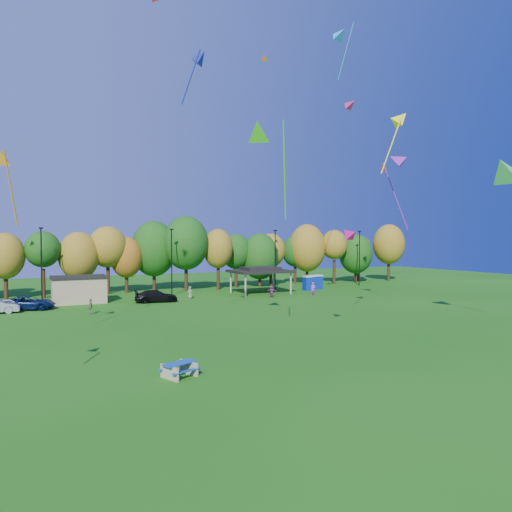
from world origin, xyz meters
name	(u,v)px	position (x,y,z in m)	size (l,w,h in m)	color
ground	(336,376)	(0.00, 0.00, 0.00)	(160.00, 160.00, 0.00)	#19600F
tree_line	(140,252)	(-1.03, 45.51, 5.91)	(93.57, 10.55, 11.15)	black
lamp_posts	(172,260)	(2.00, 40.00, 4.90)	(64.50, 0.25, 9.09)	black
utility_building	(79,289)	(-10.00, 38.00, 1.64)	(6.30, 4.30, 3.25)	tan
pavilion	(260,271)	(14.00, 37.00, 3.23)	(8.20, 6.20, 3.77)	tan
porta_potties	(313,282)	(23.35, 37.87, 1.10)	(3.75, 2.14, 2.18)	#0B299A
picnic_table	(179,368)	(-7.81, 3.77, 0.47)	(2.29, 2.11, 0.80)	tan
car_a	(8,305)	(-17.37, 34.15, 0.69)	(1.63, 4.06, 1.38)	white
car_c	(29,303)	(-15.37, 34.46, 0.74)	(2.45, 5.31, 1.48)	#0C1C4C
car_d	(156,296)	(-1.53, 34.44, 0.74)	(2.08, 5.12, 1.48)	black
far_person_0	(313,289)	(19.27, 31.50, 0.92)	(0.67, 0.44, 1.83)	#A550AA
far_person_3	(91,307)	(-9.74, 28.28, 0.80)	(0.94, 0.39, 1.61)	#7B8451
far_person_4	(190,292)	(3.25, 35.97, 0.80)	(0.78, 0.51, 1.60)	#688259
far_person_5	(272,291)	(13.34, 32.39, 0.78)	(1.44, 0.46, 1.56)	#883873
kite_0	(505,169)	(19.49, 3.95, 13.28)	(5.13, 3.10, 8.10)	#47CB62
kite_1	(2,157)	(-16.68, 13.82, 12.97)	(1.76, 3.17, 5.38)	orange
kite_2	(340,34)	(16.59, 22.20, 30.80)	(2.08, 3.97, 6.58)	#269CF3
kite_6	(351,104)	(16.02, 19.48, 22.19)	(1.70, 1.89, 1.58)	#C7215E
kite_7	(348,233)	(6.86, 7.93, 8.07)	(1.39, 1.61, 1.38)	#C50A6A
kite_8	(264,57)	(6.96, 22.22, 26.57)	(1.24, 1.27, 1.03)	orange
kite_9	(200,58)	(-3.83, 11.39, 20.80)	(2.54, 2.07, 4.44)	navy
kite_12	(259,130)	(-0.27, 9.06, 15.44)	(3.32, 4.28, 7.66)	#42CD1B
kite_13	(383,167)	(27.64, 27.35, 17.36)	(1.64, 1.41, 1.38)	red
kite_14	(396,161)	(19.64, 16.43, 15.94)	(3.97, 4.20, 8.48)	purple
kite_15	(401,119)	(11.90, 7.68, 17.32)	(3.36, 1.86, 5.51)	#FFF91A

